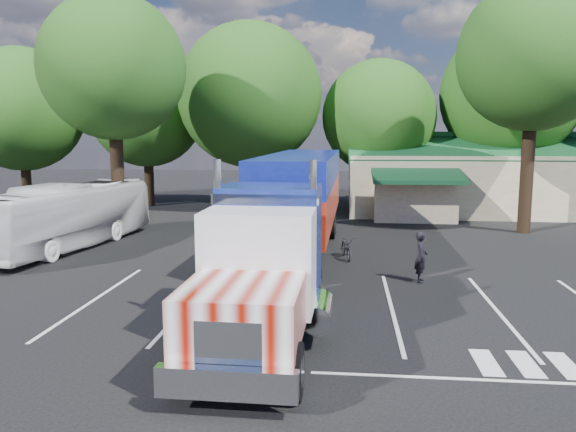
# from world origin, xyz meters

# --- Properties ---
(ground) EXTENTS (120.00, 120.00, 0.00)m
(ground) POSITION_xyz_m (0.00, 0.00, 0.00)
(ground) COLOR black
(ground) RESTS_ON ground
(event_hall) EXTENTS (24.20, 14.12, 5.55)m
(event_hall) POSITION_xyz_m (13.74, 17.81, 2.21)
(event_hall) COLOR beige
(event_hall) RESTS_ON ground
(tree_row_a) EXTENTS (9.00, 9.00, 11.68)m
(tree_row_a) POSITION_xyz_m (-22.00, 16.50, 7.16)
(tree_row_a) COLOR black
(tree_row_a) RESTS_ON ground
(tree_row_b) EXTENTS (8.40, 8.40, 11.35)m
(tree_row_b) POSITION_xyz_m (-13.00, 17.80, 7.13)
(tree_row_b) COLOR black
(tree_row_b) RESTS_ON ground
(tree_row_c) EXTENTS (10.00, 10.00, 13.05)m
(tree_row_c) POSITION_xyz_m (-5.00, 16.20, 8.04)
(tree_row_c) COLOR black
(tree_row_c) RESTS_ON ground
(tree_row_d) EXTENTS (8.00, 8.00, 10.60)m
(tree_row_d) POSITION_xyz_m (4.00, 17.50, 6.58)
(tree_row_d) COLOR black
(tree_row_d) RESTS_ON ground
(tree_row_e) EXTENTS (9.60, 9.60, 12.90)m
(tree_row_e) POSITION_xyz_m (13.00, 18.00, 8.09)
(tree_row_e) COLOR black
(tree_row_e) RESTS_ON ground
(tree_near_left) EXTENTS (7.60, 7.60, 12.65)m
(tree_near_left) POSITION_xyz_m (-10.50, 6.00, 8.81)
(tree_near_left) COLOR black
(tree_near_left) RESTS_ON ground
(tree_near_right) EXTENTS (8.00, 8.00, 13.50)m
(tree_near_right) POSITION_xyz_m (11.50, 8.50, 9.46)
(tree_near_right) COLOR black
(tree_near_right) RESTS_ON ground
(semi_truck) EXTENTS (3.71, 22.56, 4.71)m
(semi_truck) POSITION_xyz_m (-0.26, -1.03, 2.67)
(semi_truck) COLOR black
(semi_truck) RESTS_ON ground
(woman) EXTENTS (0.52, 0.73, 1.87)m
(woman) POSITION_xyz_m (4.50, -2.66, 0.94)
(woman) COLOR black
(woman) RESTS_ON ground
(bicycle) EXTENTS (1.01, 1.99, 1.00)m
(bicycle) POSITION_xyz_m (1.80, 1.00, 0.50)
(bicycle) COLOR black
(bicycle) RESTS_ON ground
(tour_bus) EXTENTS (4.15, 11.29, 3.07)m
(tour_bus) POSITION_xyz_m (-11.33, 1.99, 1.54)
(tour_bus) COLOR silver
(tour_bus) RESTS_ON ground
(silver_sedan) EXTENTS (4.09, 2.14, 1.28)m
(silver_sedan) POSITION_xyz_m (12.00, 14.00, 0.64)
(silver_sedan) COLOR #93969A
(silver_sedan) RESTS_ON ground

